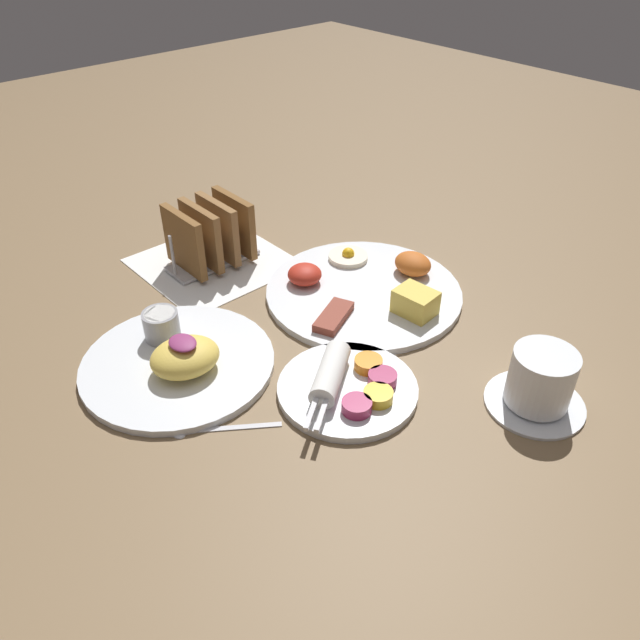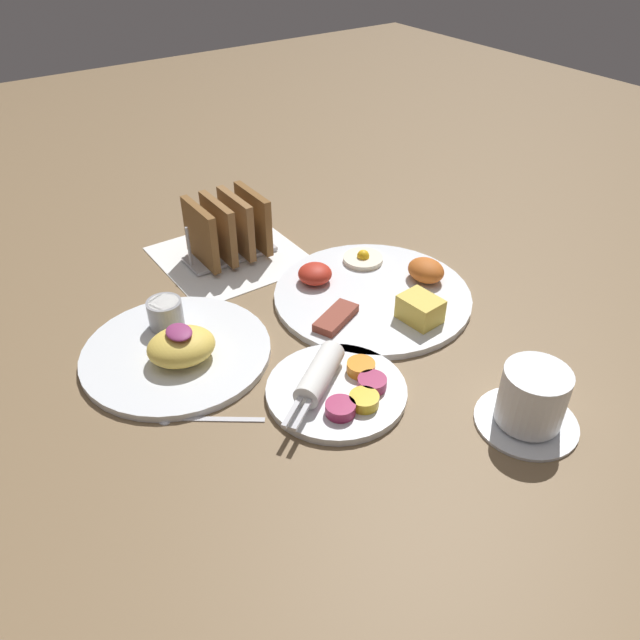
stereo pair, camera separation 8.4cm
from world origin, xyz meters
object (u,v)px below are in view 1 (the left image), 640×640
(plate_breakfast, at_px, (366,288))
(toast_rack, at_px, (210,235))
(coffee_cup, at_px, (540,382))
(plate_foreground, at_px, (178,357))
(plate_condiments, at_px, (347,385))

(plate_breakfast, relative_size, toast_rack, 2.00)
(coffee_cup, bearing_deg, plate_breakfast, 176.39)
(plate_foreground, xyz_separation_m, coffee_cup, (0.35, 0.28, 0.02))
(plate_condiments, height_order, toast_rack, toast_rack)
(plate_breakfast, xyz_separation_m, toast_rack, (-0.23, -0.12, 0.04))
(plate_condiments, xyz_separation_m, plate_foreground, (-0.18, -0.13, 0.00))
(plate_condiments, relative_size, toast_rack, 1.25)
(plate_breakfast, relative_size, plate_condiments, 1.59)
(plate_condiments, bearing_deg, plate_breakfast, 128.64)
(plate_foreground, relative_size, toast_rack, 1.69)
(toast_rack, height_order, coffee_cup, toast_rack)
(plate_condiments, relative_size, coffee_cup, 1.54)
(plate_breakfast, height_order, plate_condiments, plate_breakfast)
(plate_breakfast, bearing_deg, coffee_cup, -3.61)
(plate_condiments, height_order, coffee_cup, coffee_cup)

